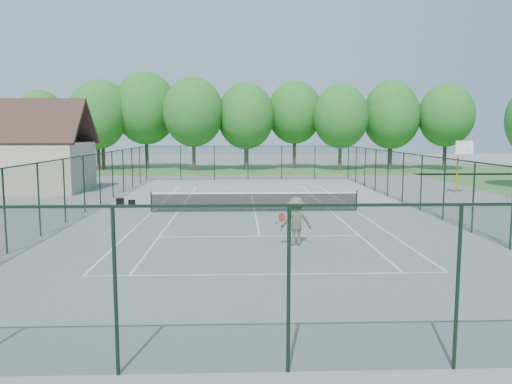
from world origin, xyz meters
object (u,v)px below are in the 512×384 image
sports_bag_a (120,201)px  tennis_player (296,221)px  tennis_net (255,201)px  basketball_goal (461,157)px

sports_bag_a → tennis_player: size_ratio=0.25×
tennis_net → basketball_goal: (14.38, 7.18, 1.99)m
basketball_goal → sports_bag_a: size_ratio=8.03×
tennis_net → basketball_goal: bearing=26.5°
tennis_net → tennis_player: tennis_player is taller
tennis_net → sports_bag_a: 8.44m
basketball_goal → tennis_player: basketball_goal is taller
sports_bag_a → tennis_net: bearing=-31.4°
tennis_player → tennis_net: bearing=99.1°
basketball_goal → tennis_player: 20.15m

